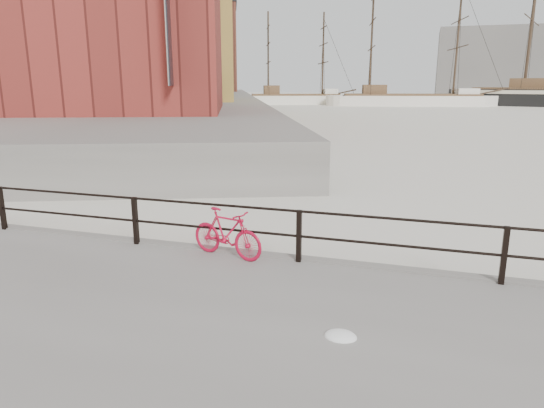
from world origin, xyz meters
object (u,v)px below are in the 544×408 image
Objects in this scene: bicycle at (227,233)px; workboat_near at (91,122)px; workboat_far at (125,114)px; schooner_mid at (410,106)px; schooner_left at (295,104)px.

bicycle is 0.13× the size of workboat_near.
schooner_mid is at bearing 28.51° from workboat_far.
workboat_far is (-32.70, -34.78, 0.00)m from schooner_mid.
schooner_mid is 2.58× the size of workboat_near.
workboat_far is at bearing 94.94° from workboat_near.
workboat_near is 12.43m from workboat_far.
bicycle is 0.14× the size of workboat_far.
workboat_far is at bearing -144.55° from schooner_mid.
bicycle is 42.73m from workboat_near.
bicycle is 0.05× the size of schooner_mid.
schooner_mid is 1.41× the size of schooner_left.
bicycle is at bearing -98.10° from schooner_left.
schooner_left is 1.83× the size of workboat_near.
workboat_far is (-12.58, -34.60, 0.00)m from schooner_left.
schooner_left reaches higher than workboat_far.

